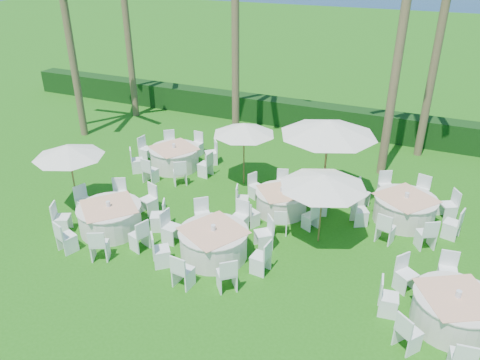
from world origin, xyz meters
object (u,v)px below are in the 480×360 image
object	(u,v)px
banquet_table_a	(110,218)
umbrella_c	(244,129)
banquet_table_e	(281,201)
banquet_table_d	(175,157)
umbrella_b	(324,181)
umbrella_d	(329,128)
banquet_table_f	(404,209)
banquet_table_c	(454,310)
umbrella_a	(68,151)
banquet_table_b	(214,242)

from	to	relation	value
banquet_table_a	umbrella_c	xyz separation A→B (m)	(2.47, 4.58, 1.70)
banquet_table_a	banquet_table_e	xyz separation A→B (m)	(4.42, 3.20, -0.05)
banquet_table_d	umbrella_b	world-z (taller)	umbrella_b
banquet_table_a	umbrella_d	bearing A→B (deg)	39.27
banquet_table_f	banquet_table_c	bearing A→B (deg)	-69.69
umbrella_c	banquet_table_e	bearing A→B (deg)	-35.20
banquet_table_d	umbrella_b	xyz separation A→B (m)	(6.57, -2.68, 1.58)
umbrella_a	umbrella_d	xyz separation A→B (m)	(7.34, 3.85, 0.59)
umbrella_a	umbrella_c	distance (m)	5.87
banquet_table_e	umbrella_d	distance (m)	2.82
banquet_table_e	umbrella_b	world-z (taller)	umbrella_b
banquet_table_b	umbrella_d	bearing A→B (deg)	65.73
banquet_table_b	umbrella_c	bearing A→B (deg)	103.02
banquet_table_e	umbrella_b	bearing A→B (deg)	-36.28
banquet_table_a	umbrella_a	xyz separation A→B (m)	(-1.87, 0.63, 1.64)
banquet_table_a	banquet_table_d	bearing A→B (deg)	96.73
banquet_table_f	umbrella_d	bearing A→B (deg)	174.95
umbrella_c	banquet_table_d	bearing A→B (deg)	177.50
banquet_table_c	umbrella_d	xyz separation A→B (m)	(-4.29, 4.54, 2.24)
banquet_table_f	umbrella_a	distance (m)	10.80
banquet_table_e	umbrella_c	bearing A→B (deg)	144.80
umbrella_b	banquet_table_b	bearing A→B (deg)	-142.49
banquet_table_f	banquet_table_d	bearing A→B (deg)	176.90
banquet_table_b	umbrella_b	bearing A→B (deg)	37.51
umbrella_c	banquet_table_a	bearing A→B (deg)	-118.32
banquet_table_e	banquet_table_f	world-z (taller)	banquet_table_f
umbrella_a	umbrella_c	xyz separation A→B (m)	(4.34, 3.95, 0.06)
banquet_table_f	umbrella_a	size ratio (longest dim) A/B	1.48
banquet_table_b	banquet_table_f	bearing A→B (deg)	41.49
umbrella_a	umbrella_d	world-z (taller)	umbrella_d
banquet_table_c	banquet_table_e	world-z (taller)	banquet_table_c
banquet_table_b	banquet_table_f	distance (m)	6.24
banquet_table_a	banquet_table_d	world-z (taller)	banquet_table_a
banquet_table_a	umbrella_a	bearing A→B (deg)	161.47
banquet_table_e	umbrella_c	size ratio (longest dim) A/B	1.26
umbrella_c	umbrella_d	world-z (taller)	umbrella_d
banquet_table_c	umbrella_b	world-z (taller)	umbrella_b
banquet_table_d	umbrella_d	xyz separation A→B (m)	(6.03, -0.23, 2.24)
banquet_table_c	banquet_table_f	size ratio (longest dim) A/B	0.99
banquet_table_d	umbrella_d	world-z (taller)	umbrella_d
banquet_table_a	umbrella_a	world-z (taller)	umbrella_a
umbrella_b	umbrella_d	bearing A→B (deg)	102.47
banquet_table_b	banquet_table_f	size ratio (longest dim) A/B	1.01
umbrella_b	banquet_table_e	bearing A→B (deg)	143.72
banquet_table_b	umbrella_a	size ratio (longest dim) A/B	1.50
umbrella_c	umbrella_d	size ratio (longest dim) A/B	0.74
umbrella_a	umbrella_b	distance (m)	8.01
banquet_table_d	umbrella_a	distance (m)	4.59
banquet_table_c	umbrella_d	world-z (taller)	umbrella_d
banquet_table_b	banquet_table_d	distance (m)	6.14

